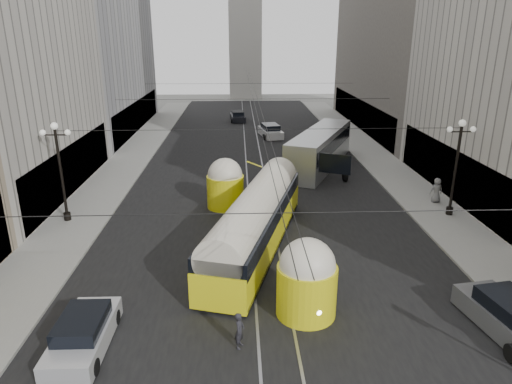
{
  "coord_description": "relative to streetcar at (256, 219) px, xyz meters",
  "views": [
    {
      "loc": [
        -1.42,
        -9.86,
        11.53
      ],
      "look_at": [
        -0.57,
        12.31,
        3.87
      ],
      "focal_mm": 32.0,
      "sensor_mm": 36.0,
      "label": 1
    }
  ],
  "objects": [
    {
      "name": "streetcar",
      "position": [
        0.0,
        0.0,
        0.0
      ],
      "size": [
        6.39,
        15.8,
        3.59
      ],
      "color": "yellow",
      "rests_on": "ground"
    },
    {
      "name": "distant_tower",
      "position": [
        0.5,
        66.25,
        13.22
      ],
      "size": [
        6.0,
        6.0,
        31.36
      ],
      "color": "#B2AFA8",
      "rests_on": "ground"
    },
    {
      "name": "rail_left",
      "position": [
        -0.25,
        18.75,
        -1.75
      ],
      "size": [
        0.12,
        85.0,
        0.04
      ],
      "primitive_type": "cube",
      "color": "gray",
      "rests_on": "ground"
    },
    {
      "name": "catenary",
      "position": [
        0.62,
        17.75,
        4.13
      ],
      "size": [
        25.0,
        72.0,
        0.23
      ],
      "color": "black",
      "rests_on": "ground"
    },
    {
      "name": "pedestrian_crossing_a",
      "position": [
        -0.98,
        -8.75,
        -1.0
      ],
      "size": [
        0.51,
        0.63,
        1.51
      ],
      "primitive_type": "imported",
      "rotation": [
        0.0,
        0.0,
        1.26
      ],
      "color": "#232329",
      "rests_on": "ground"
    },
    {
      "name": "sidewalk_left",
      "position": [
        -11.5,
        22.25,
        -1.68
      ],
      "size": [
        4.0,
        72.0,
        0.15
      ],
      "primitive_type": "cube",
      "color": "gray",
      "rests_on": "ground"
    },
    {
      "name": "lamppost_right_mid",
      "position": [
        13.1,
        4.25,
        1.99
      ],
      "size": [
        1.86,
        0.44,
        6.37
      ],
      "color": "black",
      "rests_on": "sidewalk_right"
    },
    {
      "name": "sidewalk_right",
      "position": [
        12.5,
        22.25,
        -1.68
      ],
      "size": [
        4.0,
        72.0,
        0.15
      ],
      "primitive_type": "cube",
      "color": "gray",
      "rests_on": "ground"
    },
    {
      "name": "rail_right",
      "position": [
        1.25,
        18.75,
        -1.75
      ],
      "size": [
        0.12,
        85.0,
        0.04
      ],
      "primitive_type": "cube",
      "color": "gray",
      "rests_on": "ground"
    },
    {
      "name": "sedan_dark_far",
      "position": [
        -1.04,
        40.56,
        -1.12
      ],
      "size": [
        2.26,
        4.57,
        1.39
      ],
      "color": "black",
      "rests_on": "ground"
    },
    {
      "name": "sedan_silver",
      "position": [
        -7.0,
        -8.56,
        -1.11
      ],
      "size": [
        1.88,
        4.49,
        1.41
      ],
      "color": "silver",
      "rests_on": "ground"
    },
    {
      "name": "city_bus",
      "position": [
        6.48,
        16.63,
        0.08
      ],
      "size": [
        7.95,
        13.68,
        3.35
      ],
      "color": "#ACAFB1",
      "rests_on": "ground"
    },
    {
      "name": "lamppost_left_mid",
      "position": [
        -12.1,
        4.25,
        1.99
      ],
      "size": [
        1.86,
        0.44,
        6.37
      ],
      "color": "black",
      "rests_on": "sidewalk_left"
    },
    {
      "name": "sedan_white_far",
      "position": [
        2.85,
        29.78,
        -1.06
      ],
      "size": [
        2.86,
        5.14,
        1.53
      ],
      "color": "silver",
      "rests_on": "ground"
    },
    {
      "name": "road",
      "position": [
        0.5,
        18.75,
        -1.75
      ],
      "size": [
        20.0,
        85.0,
        0.02
      ],
      "primitive_type": "cube",
      "color": "black",
      "rests_on": "ground"
    },
    {
      "name": "pedestrian_sidewalk_right",
      "position": [
        13.15,
        6.63,
        -0.71
      ],
      "size": [
        0.9,
        0.58,
        1.78
      ],
      "primitive_type": "imported",
      "rotation": [
        0.0,
        0.0,
        3.19
      ],
      "color": "slate",
      "rests_on": "sidewalk_right"
    },
    {
      "name": "sedan_grey",
      "position": [
        10.0,
        -8.29,
        -1.05
      ],
      "size": [
        2.83,
        5.2,
        1.56
      ],
      "color": "#5D5E62",
      "rests_on": "ground"
    },
    {
      "name": "building_left_far",
      "position": [
        -19.49,
        34.25,
        12.56
      ],
      "size": [
        12.6,
        28.6,
        28.6
      ],
      "color": "#999999",
      "rests_on": "ground"
    }
  ]
}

